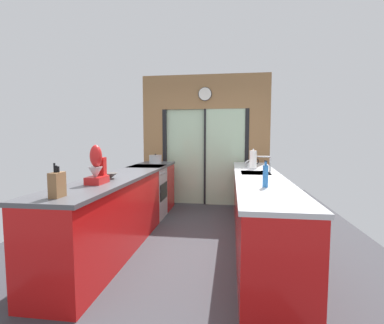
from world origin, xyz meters
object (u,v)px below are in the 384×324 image
Objects in this scene: mixing_bowl at (111,176)px; soap_bottle at (265,176)px; paper_towel_roll at (253,160)px; knife_block at (57,185)px; kettle at (252,162)px; oven_range at (148,192)px; stand_mixer at (97,169)px; stock_pot at (155,159)px.

mixing_bowl is 0.63× the size of soap_bottle.
knife_block is at bearing -126.62° from paper_towel_roll.
oven_range is at bearing -175.49° from kettle.
mixing_bowl is at bearing 90.00° from knife_block.
stand_mixer is (0.02, -1.90, 0.63)m from oven_range.
knife_block is 2.98m from paper_towel_roll.
knife_block is at bearing -122.92° from kettle.
kettle is at bearing 43.55° from mixing_bowl.
paper_towel_roll is at bearing -90.31° from kettle.
paper_towel_roll is (0.00, 1.66, 0.03)m from soap_bottle.
mixing_bowl is 0.54× the size of paper_towel_roll.
soap_bottle is at bearing -52.92° from stock_pot.
knife_block reaches higher than soap_bottle.
kettle is at bearing 57.08° from knife_block.
knife_block is 0.91× the size of paper_towel_roll.
oven_range is at bearing 173.19° from paper_towel_roll.
soap_bottle is (1.80, -1.87, 0.58)m from oven_range.
knife_block is at bearing -90.00° from stock_pot.
stand_mixer is 1.77× the size of stock_pot.
soap_bottle is at bearing -46.16° from oven_range.
stock_pot reaches higher than oven_range.
oven_range is 1.89m from kettle.
soap_bottle reaches higher than stock_pot.
knife_block is 0.71m from stand_mixer.
stand_mixer is 2.71m from kettle.
paper_towel_roll is (1.78, 1.69, -0.02)m from stand_mixer.
stand_mixer is 2.45m from paper_towel_roll.
paper_towel_roll is at bearing 43.45° from stand_mixer.
paper_towel_roll is at bearing 53.38° from knife_block.
kettle is (1.80, 0.14, 0.55)m from oven_range.
stock_pot is at bearing 127.08° from soap_bottle.
stock_pot is (0.02, 0.48, 0.54)m from oven_range.
oven_range is 2.19× the size of stand_mixer.
soap_bottle is (1.78, -0.32, 0.08)m from mixing_bowl.
kettle is at bearing 4.51° from oven_range.
knife_block is 1.22× the size of stock_pot.
kettle is (1.78, -0.34, 0.00)m from stock_pot.
oven_range is 1.63m from mixing_bowl.
stand_mixer is at bearing -89.44° from oven_range.
stand_mixer is at bearing -136.55° from paper_towel_roll.
paper_towel_roll is at bearing 36.92° from mixing_bowl.
mixing_bowl is 1.06m from knife_block.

